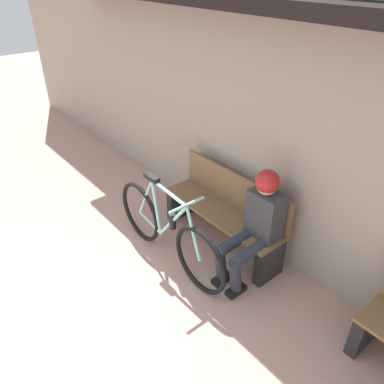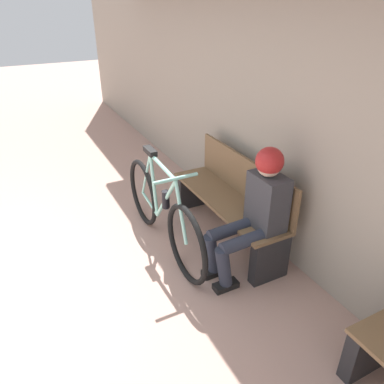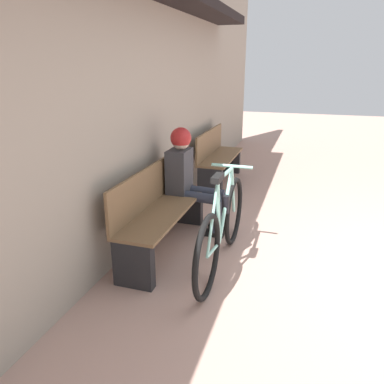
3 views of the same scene
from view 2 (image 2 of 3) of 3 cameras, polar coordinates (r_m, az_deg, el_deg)
name	(u,v)px [view 2 (image 2 of 3)]	position (r m, az deg, el deg)	size (l,w,h in m)	color
storefront_wall	(275,69)	(3.44, 12.60, 17.86)	(12.00, 0.56, 3.20)	#9E9384
park_bench_near	(231,202)	(3.74, 5.92, -1.58)	(1.54, 0.42, 0.85)	brown
bicycle	(162,213)	(3.58, -4.59, -3.15)	(1.75, 0.40, 0.96)	black
person_seated	(256,206)	(3.15, 9.78, -2.14)	(0.34, 0.66, 1.18)	#2D3342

